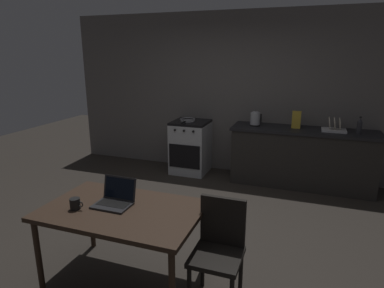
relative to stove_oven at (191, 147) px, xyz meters
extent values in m
plane|color=#2D2823|center=(0.59, -1.98, -0.45)|extent=(12.00, 12.00, 0.00)
cube|color=#645F5D|center=(0.89, 0.35, 0.89)|extent=(6.40, 0.10, 2.69)
cube|color=#282623|center=(1.83, 0.00, -0.02)|extent=(2.10, 0.60, 0.86)
cube|color=black|center=(1.83, 0.00, 0.43)|extent=(2.16, 0.64, 0.04)
cube|color=#B7BABF|center=(0.00, 0.00, -0.02)|extent=(0.60, 0.60, 0.86)
cube|color=black|center=(0.00, 0.00, 0.43)|extent=(0.60, 0.60, 0.04)
cube|color=black|center=(0.00, -0.30, -0.09)|extent=(0.54, 0.01, 0.40)
cylinder|color=black|center=(-0.16, -0.31, 0.35)|extent=(0.04, 0.02, 0.04)
cylinder|color=black|center=(0.00, -0.31, 0.35)|extent=(0.04, 0.02, 0.04)
cylinder|color=black|center=(0.16, -0.31, 0.35)|extent=(0.04, 0.02, 0.04)
cube|color=#332319|center=(0.44, -2.93, 0.25)|extent=(1.36, 0.85, 0.04)
cylinder|color=#332319|center=(-0.18, -3.30, -0.11)|extent=(0.05, 0.05, 0.68)
cylinder|color=#332319|center=(-0.18, -2.57, -0.11)|extent=(0.05, 0.05, 0.68)
cylinder|color=#332319|center=(1.06, -2.57, -0.11)|extent=(0.05, 0.05, 0.68)
cube|color=black|center=(1.29, -2.93, -0.02)|extent=(0.40, 0.40, 0.04)
cube|color=black|center=(1.29, -2.75, 0.21)|extent=(0.38, 0.04, 0.42)
cylinder|color=black|center=(1.12, -2.76, -0.24)|extent=(0.04, 0.04, 0.41)
cylinder|color=black|center=(1.46, -2.76, -0.24)|extent=(0.04, 0.04, 0.41)
cube|color=#232326|center=(0.34, -2.93, 0.28)|extent=(0.32, 0.22, 0.02)
cube|color=black|center=(0.34, -2.91, 0.29)|extent=(0.28, 0.12, 0.00)
cube|color=#232326|center=(0.34, -2.79, 0.39)|extent=(0.32, 0.06, 0.21)
cube|color=black|center=(0.34, -2.80, 0.39)|extent=(0.29, 0.05, 0.18)
cylinder|color=black|center=(1.09, 0.00, 0.46)|extent=(0.16, 0.16, 0.02)
cylinder|color=#B2B5BA|center=(1.09, 0.00, 0.57)|extent=(0.15, 0.15, 0.19)
cylinder|color=#B2B5BA|center=(1.09, 0.00, 0.67)|extent=(0.09, 0.09, 0.02)
cube|color=black|center=(1.18, 0.00, 0.58)|extent=(0.02, 0.02, 0.13)
cylinder|color=#2D2D33|center=(2.58, -0.05, 0.54)|extent=(0.07, 0.07, 0.17)
cone|color=#2D2D33|center=(2.58, -0.05, 0.65)|extent=(0.07, 0.07, 0.06)
cylinder|color=black|center=(2.58, -0.05, 0.69)|extent=(0.03, 0.03, 0.02)
cylinder|color=gray|center=(-0.05, -0.02, 0.46)|extent=(0.24, 0.24, 0.01)
torus|color=gray|center=(-0.05, -0.02, 0.49)|extent=(0.26, 0.26, 0.02)
cylinder|color=black|center=(-0.05, -0.23, 0.47)|extent=(0.02, 0.18, 0.02)
cylinder|color=black|center=(0.07, -3.08, 0.32)|extent=(0.09, 0.09, 0.10)
torus|color=black|center=(0.12, -3.08, 0.32)|extent=(0.05, 0.01, 0.05)
cube|color=gold|center=(1.71, 0.02, 0.58)|extent=(0.13, 0.05, 0.27)
cube|color=silver|center=(2.25, 0.00, 0.47)|extent=(0.34, 0.26, 0.03)
cylinder|color=beige|center=(2.18, 0.00, 0.57)|extent=(0.04, 0.18, 0.18)
cylinder|color=beige|center=(2.25, 0.00, 0.57)|extent=(0.04, 0.18, 0.18)
cylinder|color=beige|center=(2.32, 0.00, 0.57)|extent=(0.04, 0.18, 0.18)
camera|label=1|loc=(1.88, -5.16, 1.55)|focal=30.83mm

